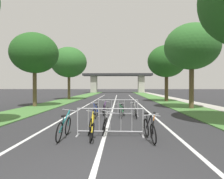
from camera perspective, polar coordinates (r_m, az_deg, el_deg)
grass_verge_left at (r=33.23m, az=-10.07°, el=-2.35°), size 3.07×70.37×0.05m
grass_verge_right at (r=33.02m, az=12.35°, el=-2.38°), size 3.07×70.37×0.05m
sidewalk_path_right at (r=33.52m, az=16.35°, el=-2.32°), size 1.68×70.37×0.08m
lane_stripe_center at (r=24.08m, az=0.77°, el=-3.59°), size 0.14×40.71×0.01m
lane_stripe_right_lane at (r=24.17m, az=7.17°, el=-3.58°), size 0.14×40.71×0.01m
lane_stripe_left_lane at (r=24.29m, az=-5.61°, el=-3.55°), size 0.14×40.71×0.01m
overpass_bridge at (r=61.85m, az=1.57°, el=3.08°), size 21.24×4.33×5.91m
tree_left_oak_mid at (r=19.94m, az=-21.26°, el=9.62°), size 4.34×4.34×6.79m
tree_left_pine_near at (r=29.46m, az=-12.21°, el=7.57°), size 5.09×5.09×7.51m
tree_right_oak_near at (r=18.20m, az=21.81°, el=11.23°), size 4.48×4.48×7.08m
tree_right_maple_mid at (r=25.66m, az=15.31°, el=7.75°), size 4.63×4.63×6.96m
crowd_barrier_nearest at (r=7.55m, az=-0.59°, el=-9.31°), size 2.52×0.47×1.05m
crowd_barrier_second at (r=12.52m, az=1.74°, el=-5.27°), size 2.52×0.49×1.05m
bicycle_blue_0 at (r=12.10m, az=-4.47°, el=-6.31°), size 0.47×1.71×0.95m
bicycle_orange_1 at (r=8.11m, az=11.66°, el=-9.90°), size 0.45×1.60×0.83m
bicycle_green_2 at (r=12.19m, az=2.92°, el=-6.25°), size 0.63×1.63×0.91m
bicycle_black_3 at (r=7.13m, az=10.63°, el=-11.12°), size 0.48×1.67×0.98m
bicycle_teal_4 at (r=7.44m, az=-13.53°, el=-10.59°), size 0.55×1.77×1.00m
bicycle_yellow_5 at (r=7.25m, az=-5.98°, el=-10.97°), size 0.53×1.64×0.97m
bicycle_purple_6 at (r=13.16m, az=-2.31°, el=-5.60°), size 0.62×1.68×0.99m
bicycle_white_7 at (r=12.09m, az=6.70°, el=-6.25°), size 0.50×1.69×1.00m
bicycle_silver_8 at (r=8.14m, az=-2.08°, el=-9.57°), size 0.60×1.66×1.00m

